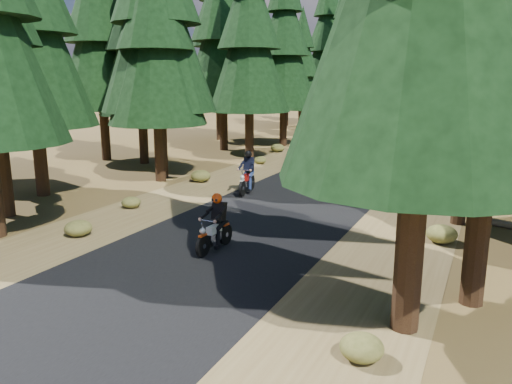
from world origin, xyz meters
TOP-DOWN VIEW (x-y plane):
  - ground at (0.00, 0.00)m, footprint 120.00×120.00m
  - road at (0.00, 5.00)m, footprint 6.00×100.00m
  - shoulder_l at (-4.60, 5.00)m, footprint 3.20×100.00m
  - shoulder_r at (4.60, 5.00)m, footprint 3.20×100.00m
  - pine_forest at (-0.02, 21.05)m, footprint 34.59×55.08m
  - understory_shrubs at (1.74, 6.47)m, footprint 14.33×32.25m
  - rider_lead at (0.09, -1.37)m, footprint 0.62×1.83m
  - rider_follow at (-2.34, 5.52)m, footprint 0.91×2.08m

SIDE VIEW (x-z plane):
  - ground at x=0.00m, z-range 0.00..0.00m
  - shoulder_l at x=-4.60m, z-range 0.00..0.01m
  - shoulder_r at x=4.60m, z-range 0.00..0.01m
  - road at x=0.00m, z-range 0.00..0.01m
  - understory_shrubs at x=1.74m, z-range -0.03..0.55m
  - rider_lead at x=0.09m, z-range -0.26..1.35m
  - rider_follow at x=-2.34m, z-range -0.29..1.50m
  - pine_forest at x=-0.02m, z-range -0.27..16.05m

